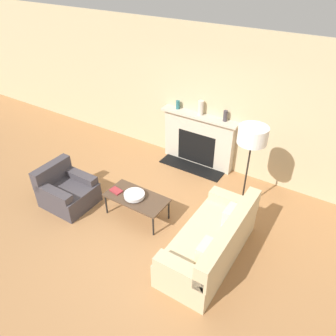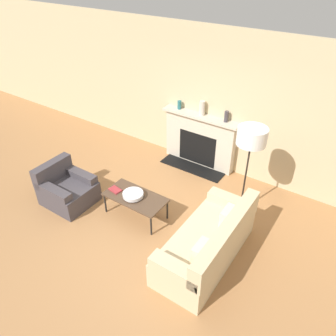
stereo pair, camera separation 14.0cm
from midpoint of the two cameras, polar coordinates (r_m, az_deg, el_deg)
ground_plane at (r=5.75m, az=-3.83°, el=-10.66°), size 18.00×18.00×0.00m
wall_back at (r=6.75m, az=8.95°, el=11.22°), size 18.00×0.06×2.90m
fireplace at (r=7.12m, az=6.05°, el=4.78°), size 1.72×0.59×1.16m
couch at (r=5.13m, az=7.90°, el=-12.85°), size 0.84×1.90×0.85m
armchair_near at (r=6.41m, az=-16.66°, el=-3.52°), size 0.89×0.80×0.76m
coffee_table at (r=5.77m, az=-5.01°, el=-5.21°), size 1.11×0.56×0.43m
bowl at (r=5.71m, az=-5.40°, el=-4.62°), size 0.36×0.36×0.09m
book at (r=5.92m, az=-8.50°, el=-3.78°), size 0.24×0.18×0.02m
floor_lamp at (r=5.39m, az=15.05°, el=4.65°), size 0.48×0.48×1.71m
mantel_vase_left at (r=7.06m, az=2.57°, el=10.92°), size 0.08×0.08×0.18m
mantel_vase_center_left at (r=6.79m, az=6.54°, el=10.31°), size 0.12×0.12×0.30m
mantel_vase_center_right at (r=6.60m, az=10.74°, el=8.79°), size 0.08×0.08×0.22m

